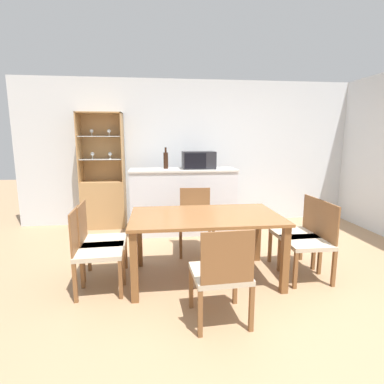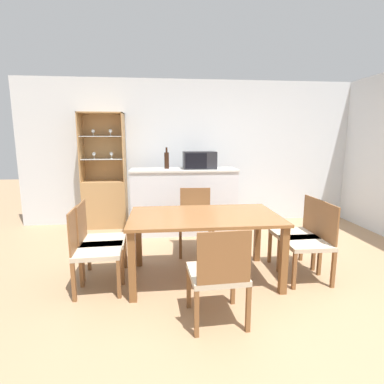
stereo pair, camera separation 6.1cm
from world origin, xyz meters
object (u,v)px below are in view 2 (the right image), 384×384
at_px(microwave, 199,160).
at_px(wine_bottle, 167,160).
at_px(display_cabinet, 105,195).
at_px(dining_table, 204,223).
at_px(dining_chair_side_left_near, 93,249).
at_px(dining_chair_side_right_far, 298,233).
at_px(dining_chair_head_near, 218,274).
at_px(dining_chair_side_left_far, 99,240).
at_px(dining_chair_side_right_near, 310,241).
at_px(dining_chair_head_far, 196,220).

relative_size(microwave, wine_bottle, 1.53).
xyz_separation_m(display_cabinet, dining_table, (1.43, -2.15, 0.06)).
bearing_deg(dining_chair_side_left_near, display_cabinet, -175.87).
bearing_deg(display_cabinet, dining_chair_side_right_far, -37.89).
xyz_separation_m(dining_chair_head_near, microwave, (0.16, 2.53, 0.76)).
relative_size(dining_table, dining_chair_side_left_far, 1.87).
bearing_deg(dining_chair_side_right_near, dining_chair_head_far, 50.56).
bearing_deg(dining_chair_side_left_near, microwave, 141.77).
bearing_deg(display_cabinet, dining_chair_side_right_near, -41.64).
height_order(dining_chair_side_left_far, dining_chair_side_right_far, same).
relative_size(dining_chair_side_right_near, microwave, 1.64).
distance_m(display_cabinet, wine_bottle, 1.30).
distance_m(dining_chair_side_left_near, wine_bottle, 2.20).
xyz_separation_m(dining_chair_side_right_far, dining_chair_side_left_near, (-2.29, -0.29, 0.00)).
relative_size(dining_chair_head_far, microwave, 1.64).
bearing_deg(dining_chair_side_left_near, dining_table, 94.17).
distance_m(dining_chair_side_right_near, wine_bottle, 2.54).
relative_size(dining_chair_side_right_near, dining_chair_side_right_far, 1.00).
distance_m(dining_chair_head_far, dining_chair_side_right_near, 1.49).
bearing_deg(dining_chair_head_far, dining_chair_side_left_near, 43.68).
height_order(dining_chair_head_far, dining_chair_side_left_near, same).
bearing_deg(microwave, dining_chair_head_far, -100.17).
relative_size(dining_chair_head_far, dining_chair_head_near, 1.00).
bearing_deg(display_cabinet, dining_chair_side_left_near, -82.86).
height_order(dining_table, dining_chair_side_right_far, dining_chair_side_right_far).
distance_m(dining_chair_side_right_near, dining_chair_head_near, 1.33).
bearing_deg(dining_chair_side_right_near, dining_chair_side_left_near, 90.71).
xyz_separation_m(display_cabinet, dining_chair_side_left_near, (0.29, -2.29, -0.13)).
distance_m(dining_chair_head_far, dining_chair_side_right_far, 1.33).
bearing_deg(dining_chair_head_far, dining_chair_head_near, 93.66).
bearing_deg(dining_table, dining_chair_side_left_far, 173.05).
distance_m(dining_chair_head_far, microwave, 1.18).
relative_size(dining_chair_side_left_far, wine_bottle, 2.51).
xyz_separation_m(dining_chair_side_left_near, wine_bottle, (0.78, 1.91, 0.76)).
bearing_deg(dining_table, microwave, 84.57).
xyz_separation_m(dining_chair_head_far, dining_chair_side_left_near, (-1.15, -0.96, 0.00)).
height_order(dining_chair_side_right_far, microwave, microwave).
distance_m(dining_chair_side_left_far, dining_chair_side_right_near, 2.31).
relative_size(dining_chair_head_near, dining_chair_side_left_near, 1.00).
bearing_deg(dining_chair_side_right_near, display_cabinet, 49.02).
bearing_deg(display_cabinet, dining_chair_side_left_far, -81.86).
distance_m(display_cabinet, dining_chair_side_right_far, 3.27).
distance_m(dining_chair_side_left_far, dining_chair_side_right_far, 2.29).
height_order(dining_chair_head_near, microwave, microwave).
bearing_deg(microwave, dining_chair_side_left_far, -129.82).
bearing_deg(display_cabinet, dining_chair_head_far, -42.81).
xyz_separation_m(dining_chair_side_right_near, dining_chair_side_right_far, (-0.00, 0.29, 0.00)).
xyz_separation_m(dining_chair_side_right_near, dining_chair_head_near, (-1.14, -0.68, 0.00)).
xyz_separation_m(dining_chair_side_left_far, microwave, (1.31, 1.57, 0.76)).
relative_size(display_cabinet, dining_chair_head_far, 2.29).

